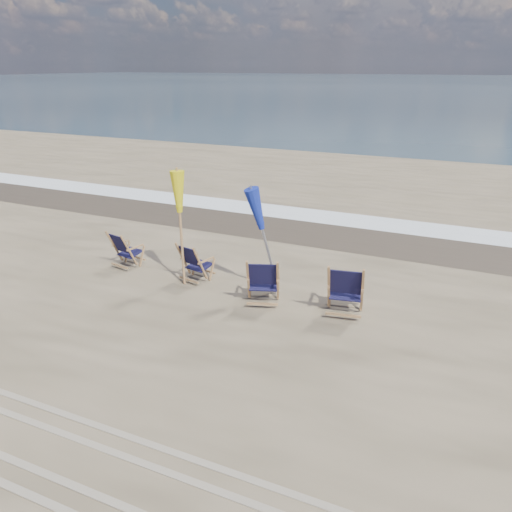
{
  "coord_description": "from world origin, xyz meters",
  "views": [
    {
      "loc": [
        3.77,
        -6.18,
        4.44
      ],
      "look_at": [
        0.0,
        2.2,
        0.9
      ],
      "focal_mm": 35.0,
      "sensor_mm": 36.0,
      "label": 1
    }
  ],
  "objects_px": {
    "beach_chair_0": "(129,252)",
    "umbrella_yellow": "(179,199)",
    "beach_chair_2": "(278,283)",
    "beach_chair_1": "(200,265)",
    "umbrella_blue": "(267,211)",
    "beach_chair_3": "(362,292)"
  },
  "relations": [
    {
      "from": "beach_chair_2",
      "to": "beach_chair_1",
      "type": "bearing_deg",
      "value": -27.41
    },
    {
      "from": "beach_chair_0",
      "to": "umbrella_yellow",
      "type": "height_order",
      "value": "umbrella_yellow"
    },
    {
      "from": "beach_chair_1",
      "to": "beach_chair_3",
      "type": "relative_size",
      "value": 0.83
    },
    {
      "from": "umbrella_yellow",
      "to": "beach_chair_1",
      "type": "bearing_deg",
      "value": 9.35
    },
    {
      "from": "beach_chair_2",
      "to": "beach_chair_0",
      "type": "bearing_deg",
      "value": -23.85
    },
    {
      "from": "beach_chair_1",
      "to": "umbrella_blue",
      "type": "height_order",
      "value": "umbrella_blue"
    },
    {
      "from": "beach_chair_2",
      "to": "beach_chair_3",
      "type": "distance_m",
      "value": 1.61
    },
    {
      "from": "beach_chair_3",
      "to": "umbrella_yellow",
      "type": "distance_m",
      "value": 4.1
    },
    {
      "from": "beach_chair_0",
      "to": "umbrella_yellow",
      "type": "xyz_separation_m",
      "value": [
        1.49,
        -0.1,
        1.43
      ]
    },
    {
      "from": "beach_chair_1",
      "to": "umbrella_blue",
      "type": "distance_m",
      "value": 1.94
    },
    {
      "from": "beach_chair_1",
      "to": "umbrella_blue",
      "type": "bearing_deg",
      "value": -158.16
    },
    {
      "from": "beach_chair_3",
      "to": "umbrella_blue",
      "type": "distance_m",
      "value": 2.41
    },
    {
      "from": "beach_chair_0",
      "to": "beach_chair_1",
      "type": "relative_size",
      "value": 1.0
    },
    {
      "from": "beach_chair_1",
      "to": "umbrella_yellow",
      "type": "distance_m",
      "value": 1.48
    },
    {
      "from": "beach_chair_2",
      "to": "beach_chair_3",
      "type": "height_order",
      "value": "beach_chair_3"
    },
    {
      "from": "beach_chair_2",
      "to": "umbrella_yellow",
      "type": "xyz_separation_m",
      "value": [
        -2.27,
        0.21,
        1.37
      ]
    },
    {
      "from": "umbrella_blue",
      "to": "beach_chair_2",
      "type": "bearing_deg",
      "value": -48.13
    },
    {
      "from": "beach_chair_1",
      "to": "beach_chair_2",
      "type": "bearing_deg",
      "value": -175.65
    },
    {
      "from": "beach_chair_3",
      "to": "umbrella_blue",
      "type": "bearing_deg",
      "value": -19.69
    },
    {
      "from": "umbrella_yellow",
      "to": "beach_chair_3",
      "type": "bearing_deg",
      "value": -0.81
    },
    {
      "from": "umbrella_blue",
      "to": "beach_chair_0",
      "type": "bearing_deg",
      "value": -176.63
    },
    {
      "from": "beach_chair_1",
      "to": "umbrella_yellow",
      "type": "bearing_deg",
      "value": 21.96
    }
  ]
}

